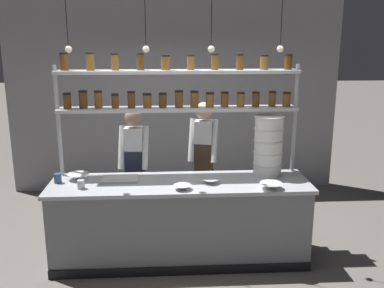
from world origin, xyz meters
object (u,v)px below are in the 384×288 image
at_px(container_stack, 268,146).
at_px(prep_bowl_center_front, 211,181).
at_px(prep_bowl_near_left, 182,187).
at_px(cutting_board, 120,179).
at_px(serving_cup_front, 58,178).
at_px(prep_bowl_center_back, 271,186).
at_px(chef_center, 204,157).
at_px(spice_shelf_unit, 177,95).
at_px(serving_cup_by_board, 81,184).
at_px(chef_left, 135,165).
at_px(prep_bowl_near_right, 78,177).

xyz_separation_m(container_stack, prep_bowl_center_front, (-0.68, -0.26, -0.32)).
xyz_separation_m(container_stack, prep_bowl_near_left, (-1.00, -0.44, -0.32)).
xyz_separation_m(cutting_board, serving_cup_front, (-0.67, -0.05, 0.04)).
bearing_deg(prep_bowl_near_left, prep_bowl_center_back, -2.12).
height_order(chef_center, container_stack, chef_center).
bearing_deg(prep_bowl_center_back, chef_center, 120.09).
xyz_separation_m(spice_shelf_unit, cutting_board, (-0.65, -0.23, -0.90)).
bearing_deg(prep_bowl_center_back, spice_shelf_unit, 147.63).
relative_size(prep_bowl_center_front, prep_bowl_center_back, 0.75).
xyz_separation_m(cutting_board, serving_cup_by_board, (-0.38, -0.26, 0.04)).
distance_m(prep_bowl_near_left, prep_bowl_center_back, 0.93).
height_order(chef_left, serving_cup_front, chef_left).
bearing_deg(spice_shelf_unit, chef_center, 53.09).
distance_m(chef_left, prep_bowl_center_front, 1.10).
distance_m(prep_bowl_near_right, serving_cup_by_board, 0.32).
bearing_deg(prep_bowl_center_front, cutting_board, 170.27).
bearing_deg(chef_left, prep_bowl_near_left, -51.47).
distance_m(prep_bowl_near_left, prep_bowl_center_front, 0.36).
bearing_deg(chef_center, cutting_board, -132.27).
bearing_deg(prep_bowl_near_right, serving_cup_front, -153.02).
xyz_separation_m(chef_center, prep_bowl_center_front, (0.00, -0.85, -0.03)).
xyz_separation_m(prep_bowl_near_left, prep_bowl_center_back, (0.93, -0.03, 0.01)).
distance_m(chef_left, serving_cup_front, 0.98).
xyz_separation_m(prep_bowl_near_left, serving_cup_by_board, (-1.06, 0.09, 0.02)).
relative_size(cutting_board, prep_bowl_center_front, 2.24).
relative_size(spice_shelf_unit, prep_bowl_center_back, 11.51).
height_order(prep_bowl_center_front, serving_cup_front, serving_cup_front).
height_order(spice_shelf_unit, chef_left, spice_shelf_unit).
distance_m(chef_left, cutting_board, 0.53).
height_order(chef_left, cutting_board, chef_left).
height_order(chef_center, prep_bowl_near_left, chef_center).
distance_m(container_stack, prep_bowl_near_right, 2.17).
distance_m(prep_bowl_center_front, prep_bowl_near_right, 1.48).
relative_size(cutting_board, serving_cup_by_board, 4.20).
xyz_separation_m(prep_bowl_center_front, prep_bowl_near_right, (-1.46, 0.22, 0.01)).
bearing_deg(prep_bowl_center_front, serving_cup_front, 175.99).
bearing_deg(prep_bowl_center_front, prep_bowl_near_left, -150.64).
distance_m(prep_bowl_center_front, serving_cup_by_board, 1.37).
bearing_deg(container_stack, serving_cup_front, -176.38).
distance_m(container_stack, serving_cup_front, 2.36).
distance_m(spice_shelf_unit, serving_cup_front, 1.60).
bearing_deg(chef_left, prep_bowl_center_front, -32.46).
height_order(prep_bowl_near_right, serving_cup_by_board, serving_cup_by_board).
xyz_separation_m(spice_shelf_unit, serving_cup_by_board, (-1.03, -0.48, -0.87)).
bearing_deg(prep_bowl_near_right, cutting_board, -5.75).
bearing_deg(cutting_board, chef_center, 34.52).
xyz_separation_m(cutting_board, prep_bowl_near_left, (0.68, -0.35, 0.01)).
bearing_deg(chef_left, cutting_board, -98.13).
height_order(container_stack, prep_bowl_near_right, container_stack).
relative_size(chef_center, container_stack, 2.45).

